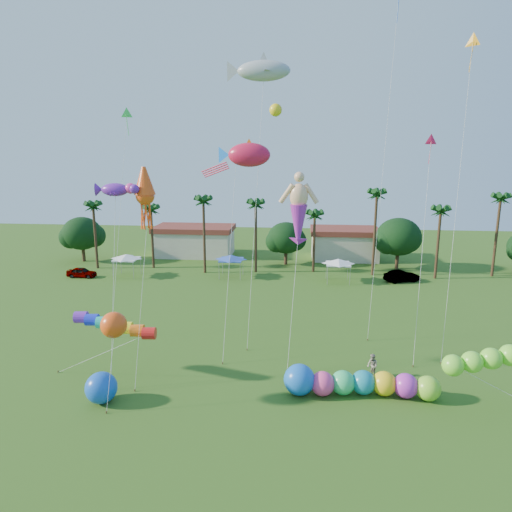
# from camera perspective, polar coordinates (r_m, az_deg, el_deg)

# --- Properties ---
(ground) EXTENTS (160.00, 160.00, 0.00)m
(ground) POSITION_cam_1_polar(r_m,az_deg,el_deg) (26.93, -2.30, -23.99)
(ground) COLOR #285116
(ground) RESTS_ON ground
(tree_line) EXTENTS (69.46, 8.91, 11.00)m
(tree_line) POSITION_cam_1_polar(r_m,az_deg,el_deg) (66.46, 5.96, 2.30)
(tree_line) COLOR #3A2819
(tree_line) RESTS_ON ground
(buildings_row) EXTENTS (35.00, 7.00, 4.00)m
(buildings_row) POSITION_cam_1_polar(r_m,az_deg,el_deg) (73.04, 0.68, 1.47)
(buildings_row) COLOR beige
(buildings_row) RESTS_ON ground
(tent_row) EXTENTS (31.00, 4.00, 0.60)m
(tent_row) POSITION_cam_1_polar(r_m,az_deg,el_deg) (59.95, -3.23, -0.27)
(tent_row) COLOR white
(tent_row) RESTS_ON ground
(car_a) EXTENTS (3.90, 1.62, 1.32)m
(car_a) POSITION_cam_1_polar(r_m,az_deg,el_deg) (65.25, -20.96, -1.92)
(car_a) COLOR #4C4C54
(car_a) RESTS_ON ground
(car_b) EXTENTS (4.78, 2.96, 1.49)m
(car_b) POSITION_cam_1_polar(r_m,az_deg,el_deg) (61.66, 17.78, -2.42)
(car_b) COLOR #4C4C54
(car_b) RESTS_ON ground
(spectator_b) EXTENTS (0.97, 1.06, 1.76)m
(spectator_b) POSITION_cam_1_polar(r_m,az_deg,el_deg) (35.48, 14.33, -13.14)
(spectator_b) COLOR gray
(spectator_b) RESTS_ON ground
(caterpillar_inflatable) EXTENTS (10.46, 2.39, 2.13)m
(caterpillar_inflatable) POSITION_cam_1_polar(r_m,az_deg,el_deg) (32.76, 12.24, -15.27)
(caterpillar_inflatable) COLOR #F74190
(caterpillar_inflatable) RESTS_ON ground
(blue_ball) EXTENTS (2.09, 2.09, 2.09)m
(blue_ball) POSITION_cam_1_polar(r_m,az_deg,el_deg) (32.83, -18.78, -15.32)
(blue_ball) COLOR blue
(blue_ball) RESTS_ON ground
(rainbow_tube) EXTENTS (9.08, 1.44, 4.06)m
(rainbow_tube) POSITION_cam_1_polar(r_m,az_deg,el_deg) (34.26, -15.81, -9.19)
(rainbow_tube) COLOR red
(rainbow_tube) RESTS_ON ground
(green_worm) EXTENTS (10.09, 3.05, 3.90)m
(green_worm) POSITION_cam_1_polar(r_m,az_deg,el_deg) (31.94, 23.40, -12.43)
(green_worm) COLOR #7AEE34
(green_worm) RESTS_ON ground
(orange_ball_kite) EXTENTS (2.20, 2.46, 6.29)m
(orange_ball_kite) POSITION_cam_1_polar(r_m,az_deg,el_deg) (30.66, -17.36, -8.23)
(orange_ball_kite) COLOR #FF4F14
(orange_ball_kite) RESTS_ON ground
(merman_kite) EXTENTS (2.71, 5.45, 14.24)m
(merman_kite) POSITION_cam_1_polar(r_m,az_deg,el_deg) (36.18, 5.34, 5.26)
(merman_kite) COLOR #F5B98B
(merman_kite) RESTS_ON ground
(fish_kite) EXTENTS (5.52, 7.67, 17.12)m
(fish_kite) POSITION_cam_1_polar(r_m,az_deg,el_deg) (38.55, -0.87, 12.53)
(fish_kite) COLOR red
(fish_kite) RESTS_ON ground
(shark_kite) EXTENTS (6.49, 8.22, 24.26)m
(shark_kite) POSITION_cam_1_polar(r_m,az_deg,el_deg) (42.67, 0.96, 22.14)
(shark_kite) COLOR #9CA4AA
(shark_kite) RESTS_ON ground
(squid_kite) EXTENTS (1.87, 4.87, 15.31)m
(squid_kite) POSITION_cam_1_polar(r_m,az_deg,el_deg) (33.73, -13.70, 7.31)
(squid_kite) COLOR #FF5014
(squid_kite) RESTS_ON ground
(lobster_kite) EXTENTS (3.66, 4.81, 14.27)m
(lobster_kite) POSITION_cam_1_polar(r_m,az_deg,el_deg) (34.19, -17.21, 7.92)
(lobster_kite) COLOR purple
(lobster_kite) RESTS_ON ground
(delta_kite_red) EXTENTS (1.75, 4.69, 17.65)m
(delta_kite_red) POSITION_cam_1_polar(r_m,az_deg,el_deg) (39.22, 20.99, 12.76)
(delta_kite_red) COLOR #E6194C
(delta_kite_red) RESTS_ON ground
(delta_kite_yellow) EXTENTS (1.71, 3.64, 24.77)m
(delta_kite_yellow) POSITION_cam_1_polar(r_m,az_deg,el_deg) (39.98, 25.41, 22.48)
(delta_kite_yellow) COLOR #FFA31A
(delta_kite_yellow) RESTS_ON ground
(delta_kite_green) EXTENTS (1.48, 5.11, 20.20)m
(delta_kite_green) POSITION_cam_1_polar(r_m,az_deg,el_deg) (44.42, -15.89, 16.20)
(delta_kite_green) COLOR #36E551
(delta_kite_green) RESTS_ON ground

